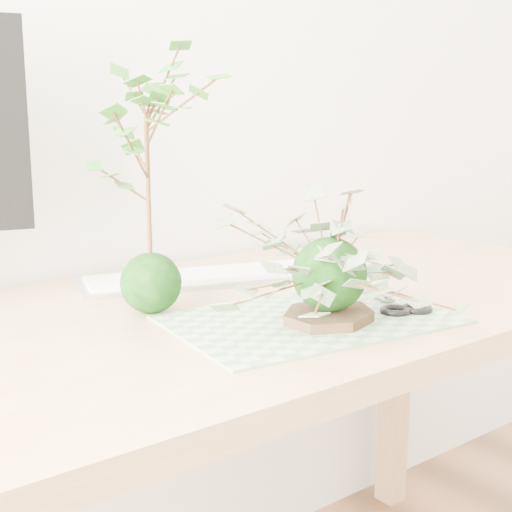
% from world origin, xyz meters
% --- Properties ---
extents(desk, '(1.60, 0.70, 0.74)m').
position_xyz_m(desk, '(0.02, 1.23, 0.65)').
color(desk, tan).
rests_on(desk, ground_plane).
extents(cutting_mat, '(0.45, 0.33, 0.00)m').
position_xyz_m(cutting_mat, '(0.07, 1.09, 0.74)').
color(cutting_mat, '#58845D').
rests_on(cutting_mat, desk).
extents(stone_dish, '(0.20, 0.20, 0.01)m').
position_xyz_m(stone_dish, '(0.08, 1.07, 0.75)').
color(stone_dish, black).
rests_on(stone_dish, cutting_mat).
extents(ivy_kokedama, '(0.41, 0.41, 0.22)m').
position_xyz_m(ivy_kokedama, '(0.08, 1.07, 0.87)').
color(ivy_kokedama, black).
rests_on(ivy_kokedama, stone_dish).
extents(maple_kokedama, '(0.26, 0.26, 0.40)m').
position_xyz_m(maple_kokedama, '(-0.10, 1.28, 1.02)').
color(maple_kokedama, black).
rests_on(maple_kokedama, desk).
extents(keyboard, '(0.46, 0.25, 0.02)m').
position_xyz_m(keyboard, '(0.07, 1.40, 0.75)').
color(keyboard, '#B3B3B6').
rests_on(keyboard, desk).
extents(scissors, '(0.10, 0.20, 0.01)m').
position_xyz_m(scissors, '(0.23, 1.05, 0.75)').
color(scissors, gray).
rests_on(scissors, cutting_mat).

